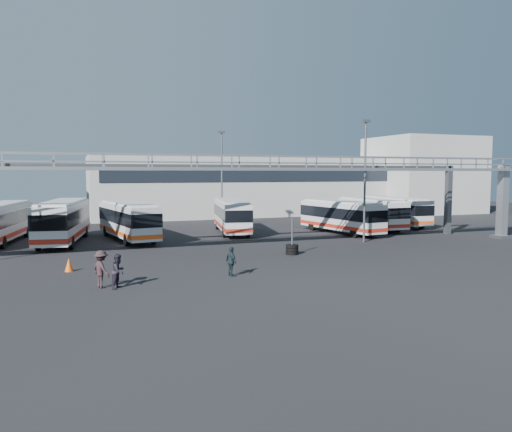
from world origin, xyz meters
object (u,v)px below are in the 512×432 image
object	(u,v)px
bus_2	(63,220)
bus_8	(371,212)
bus_7	(341,215)
pedestrian_b	(119,271)
light_pole_back	(222,174)
pedestrian_d	(231,261)
cone_right	(69,265)
bus_3	(128,219)
light_pole_mid	(365,174)
bus_5	(232,215)
bus_9	(395,210)
tire_stack	(292,248)
pedestrian_c	(101,269)
bus_1	(1,221)

from	to	relation	value
bus_2	bus_8	bearing A→B (deg)	9.99
bus_7	pedestrian_b	xyz separation A→B (m)	(-22.21, -16.32, -0.86)
light_pole_back	pedestrian_d	world-z (taller)	light_pole_back
light_pole_back	cone_right	bearing A→B (deg)	-127.81
bus_3	cone_right	size ratio (longest dim) A/B	13.93
bus_3	bus_7	world-z (taller)	bus_3
light_pole_mid	bus_5	size ratio (longest dim) A/B	0.94
pedestrian_d	bus_9	bearing A→B (deg)	-65.64
tire_stack	pedestrian_d	bearing A→B (deg)	-138.06
bus_3	pedestrian_b	world-z (taller)	bus_3
light_pole_mid	pedestrian_d	distance (m)	18.09
cone_right	tire_stack	size ratio (longest dim) A/B	0.31
light_pole_back	bus_2	world-z (taller)	light_pole_back
bus_3	bus_9	size ratio (longest dim) A/B	1.06
pedestrian_b	bus_8	bearing A→B (deg)	-19.11
pedestrian_c	tire_stack	xyz separation A→B (m)	(13.41, 6.13, -0.53)
pedestrian_d	bus_7	bearing A→B (deg)	-59.40
light_pole_mid	pedestrian_c	world-z (taller)	light_pole_mid
bus_3	bus_8	size ratio (longest dim) A/B	1.06
bus_3	pedestrian_b	size ratio (longest dim) A/B	6.33
bus_1	bus_7	distance (m)	30.18
light_pole_back	pedestrian_d	size ratio (longest dim) A/B	6.03
bus_2	pedestrian_d	bearing A→B (deg)	-53.34
light_pole_mid	tire_stack	world-z (taller)	light_pole_mid
bus_9	pedestrian_b	bearing A→B (deg)	-144.71
light_pole_back	bus_8	distance (m)	16.15
light_pole_back	pedestrian_b	world-z (taller)	light_pole_back
light_pole_back	bus_1	xyz separation A→B (m)	(-20.60, -4.86, -3.89)
pedestrian_c	bus_1	bearing A→B (deg)	-9.07
bus_8	pedestrian_c	distance (m)	33.37
bus_2	bus_7	xyz separation A→B (m)	(25.02, -2.00, -0.21)
bus_5	bus_9	distance (m)	19.07
pedestrian_b	pedestrian_d	size ratio (longest dim) A/B	1.03
bus_1	bus_7	bearing A→B (deg)	1.86
pedestrian_b	tire_stack	distance (m)	14.18
bus_9	pedestrian_c	distance (m)	38.03
light_pole_back	bus_7	size ratio (longest dim) A/B	0.97
bus_2	pedestrian_d	distance (m)	19.75
bus_9	bus_3	bearing A→B (deg)	-173.95
pedestrian_d	light_pole_back	bearing A→B (deg)	-28.87
cone_right	pedestrian_d	bearing A→B (deg)	-28.62
bus_2	cone_right	bearing A→B (deg)	-78.70
light_pole_back	bus_9	world-z (taller)	light_pole_back
bus_1	bus_9	bearing A→B (deg)	9.70
bus_2	light_pole_mid	bearing A→B (deg)	-9.56
pedestrian_b	pedestrian_d	distance (m)	6.27
pedestrian_d	pedestrian_c	bearing A→B (deg)	79.74
bus_1	bus_2	xyz separation A→B (m)	(4.89, -2.00, 0.11)
pedestrian_c	bus_8	bearing A→B (deg)	-84.97
bus_3	tire_stack	xyz separation A→B (m)	(10.16, -12.03, -1.38)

